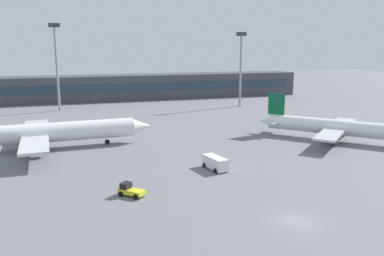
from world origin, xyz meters
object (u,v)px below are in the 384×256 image
airplane_mid (42,133)px  baggage_tug_yellow (130,190)px  floodlight_tower_west (241,64)px  floodlight_tower_east (56,61)px  airplane_near (342,128)px  service_van_white (215,163)px

airplane_mid → baggage_tug_yellow: bearing=-67.1°
floodlight_tower_west → floodlight_tower_east: 56.97m
baggage_tug_yellow → floodlight_tower_west: (46.47, 69.33, 13.07)m
airplane_near → floodlight_tower_east: size_ratio=1.11×
baggage_tug_yellow → floodlight_tower_east: floodlight_tower_east is taller
airplane_mid → service_van_white: 34.92m
baggage_tug_yellow → airplane_mid: bearing=112.9°
airplane_near → floodlight_tower_east: bearing=134.1°
airplane_mid → floodlight_tower_east: 49.37m
airplane_near → service_van_white: bearing=-161.7°
airplane_near → baggage_tug_yellow: airplane_near is taller
airplane_near → floodlight_tower_west: floodlight_tower_west is taller
airplane_near → airplane_mid: airplane_mid is taller
airplane_mid → floodlight_tower_west: (58.82, 40.03, 10.63)m
airplane_near → floodlight_tower_east: (-57.11, 58.84, 12.27)m
baggage_tug_yellow → service_van_white: service_van_white is taller
floodlight_tower_west → baggage_tug_yellow: bearing=-123.8°
baggage_tug_yellow → floodlight_tower_east: (-9.94, 77.18, 14.26)m
floodlight_tower_east → service_van_white: bearing=-70.3°
airplane_near → airplane_mid: bearing=169.6°
baggage_tug_yellow → floodlight_tower_west: 84.48m
airplane_mid → floodlight_tower_west: floodlight_tower_west is taller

